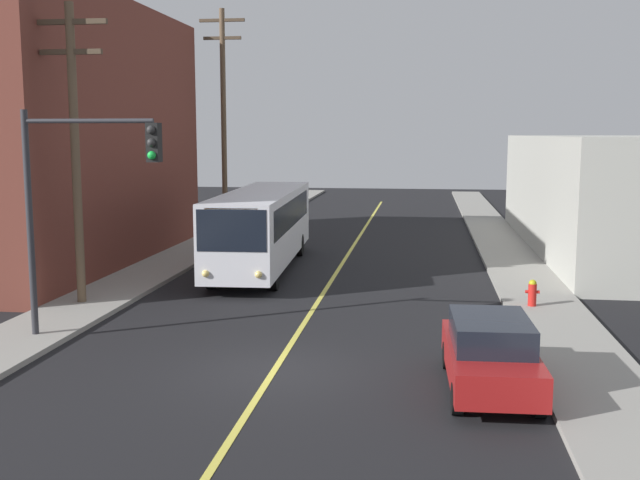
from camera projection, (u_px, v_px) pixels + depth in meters
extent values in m
plane|color=black|center=(274.00, 371.00, 17.86)|extent=(120.00, 120.00, 0.00)
cube|color=gray|center=(137.00, 279.00, 28.63)|extent=(2.50, 90.00, 0.15)
cube|color=gray|center=(532.00, 290.00, 26.68)|extent=(2.50, 90.00, 0.15)
cube|color=#D8CC4C|center=(342.00, 263.00, 32.57)|extent=(0.16, 60.00, 0.01)
cube|color=brown|center=(21.00, 135.00, 32.08)|extent=(10.00, 17.41, 10.92)
cube|color=black|center=(137.00, 228.00, 31.95)|extent=(0.06, 12.19, 1.30)
cube|color=black|center=(134.00, 151.00, 31.50)|extent=(0.06, 12.19, 1.30)
cube|color=black|center=(131.00, 72.00, 31.06)|extent=(0.06, 12.19, 1.30)
cube|color=black|center=(531.00, 216.00, 36.38)|extent=(0.06, 15.70, 1.30)
cube|color=silver|center=(262.00, 225.00, 31.03)|extent=(3.08, 12.10, 2.75)
cube|color=black|center=(231.00, 231.00, 25.06)|extent=(2.35, 0.18, 1.40)
cube|color=black|center=(282.00, 197.00, 36.84)|extent=(2.30, 0.18, 1.10)
cube|color=black|center=(231.00, 212.00, 31.07)|extent=(0.51, 10.19, 1.10)
cube|color=black|center=(292.00, 212.00, 30.85)|extent=(0.51, 10.19, 1.10)
cube|color=orange|center=(231.00, 213.00, 24.99)|extent=(1.79, 0.14, 0.30)
sphere|color=#F9D872|center=(206.00, 274.00, 25.31)|extent=(0.24, 0.24, 0.24)
sphere|color=#F9D872|center=(258.00, 275.00, 25.14)|extent=(0.24, 0.24, 0.24)
cylinder|color=black|center=(212.00, 275.00, 27.18)|extent=(0.34, 1.01, 1.00)
cylinder|color=black|center=(274.00, 276.00, 26.97)|extent=(0.34, 1.01, 1.00)
cylinder|color=black|center=(251.00, 244.00, 34.77)|extent=(0.34, 1.01, 1.00)
cylinder|color=black|center=(300.00, 245.00, 34.57)|extent=(0.34, 1.01, 1.00)
cube|color=maroon|center=(490.00, 361.00, 16.39)|extent=(1.95, 4.46, 0.70)
cube|color=black|center=(491.00, 331.00, 16.30)|extent=(1.70, 2.52, 0.60)
cylinder|color=black|center=(457.00, 399.00, 15.04)|extent=(0.24, 0.65, 0.64)
cylinder|color=black|center=(540.00, 402.00, 14.88)|extent=(0.24, 0.65, 0.64)
cylinder|color=black|center=(448.00, 355.00, 18.00)|extent=(0.24, 0.65, 0.64)
cylinder|color=black|center=(516.00, 357.00, 17.84)|extent=(0.24, 0.65, 0.64)
cylinder|color=brown|center=(76.00, 156.00, 23.88)|extent=(0.28, 0.28, 9.37)
cube|color=#4C3D2D|center=(70.00, 22.00, 23.31)|extent=(2.40, 0.16, 0.16)
cube|color=#4C3D2D|center=(71.00, 52.00, 23.44)|extent=(2.00, 0.16, 0.16)
cylinder|color=brown|center=(224.00, 123.00, 40.16)|extent=(0.28, 0.28, 11.80)
cube|color=#4C3D2D|center=(222.00, 20.00, 39.43)|extent=(2.40, 0.16, 0.16)
cube|color=#4C3D2D|center=(222.00, 38.00, 39.55)|extent=(2.00, 0.16, 0.16)
cylinder|color=#2D2D33|center=(30.00, 224.00, 20.18)|extent=(0.18, 0.18, 6.00)
cylinder|color=#2D2D33|center=(88.00, 121.00, 19.57)|extent=(3.50, 0.12, 0.12)
cube|color=black|center=(154.00, 143.00, 19.41)|extent=(0.32, 0.36, 1.00)
sphere|color=#2D2D2D|center=(151.00, 130.00, 19.18)|extent=(0.22, 0.22, 0.22)
sphere|color=#2D2D2D|center=(151.00, 143.00, 19.22)|extent=(0.22, 0.22, 0.22)
sphere|color=green|center=(152.00, 155.00, 19.26)|extent=(0.22, 0.22, 0.22)
cylinder|color=red|center=(532.00, 295.00, 23.87)|extent=(0.26, 0.26, 0.70)
sphere|color=gold|center=(533.00, 283.00, 23.82)|extent=(0.24, 0.24, 0.24)
cylinder|color=red|center=(527.00, 292.00, 23.88)|extent=(0.12, 0.10, 0.10)
cylinder|color=red|center=(538.00, 292.00, 23.83)|extent=(0.12, 0.10, 0.10)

